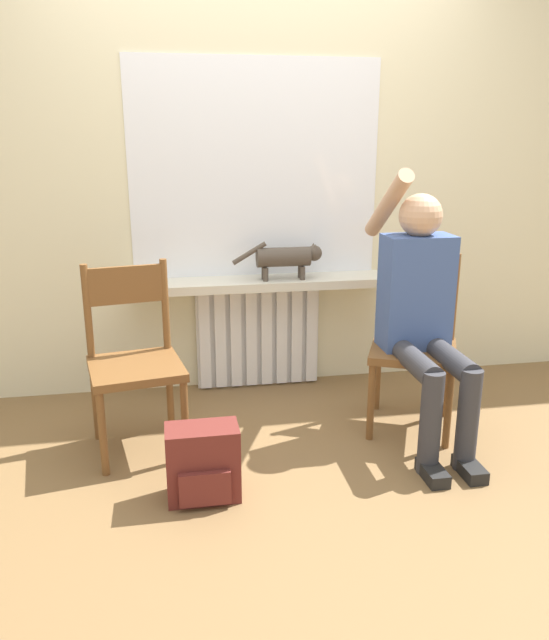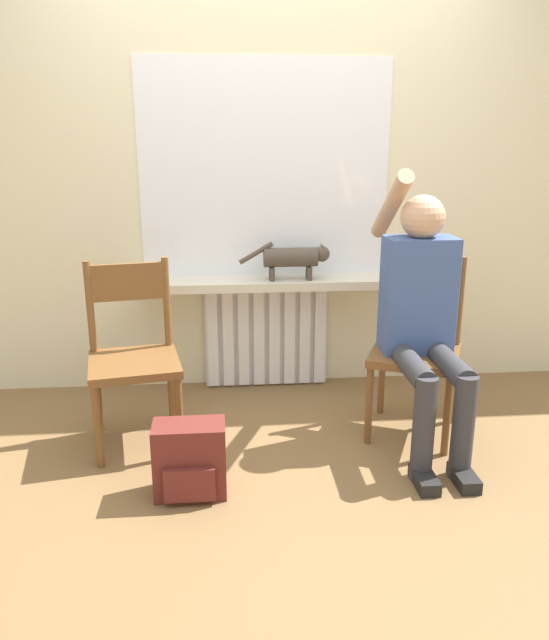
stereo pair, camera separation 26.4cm
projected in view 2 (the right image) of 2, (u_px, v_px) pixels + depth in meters
ground_plane at (286, 482)px, 2.79m from camera, size 12.00×12.00×0.00m
wall_with_window at (265, 160)px, 3.58m from camera, size 7.00×0.06×2.70m
radiator at (266, 335)px, 3.80m from camera, size 0.75×0.08×0.64m
windowsill at (267, 283)px, 3.62m from camera, size 1.49×0.26×0.05m
window_glass at (265, 170)px, 3.56m from camera, size 1.43×0.01×1.22m
chair_left at (133, 354)px, 3.05m from camera, size 0.49×0.49×0.91m
chair_right at (416, 346)px, 3.16m from camera, size 0.56×0.56×0.91m
person at (424, 312)px, 2.98m from camera, size 0.36×1.02×1.35m
cat at (295, 257)px, 3.55m from camera, size 0.52×0.11×0.22m
backpack at (190, 460)px, 2.66m from camera, size 0.31×0.20×0.33m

